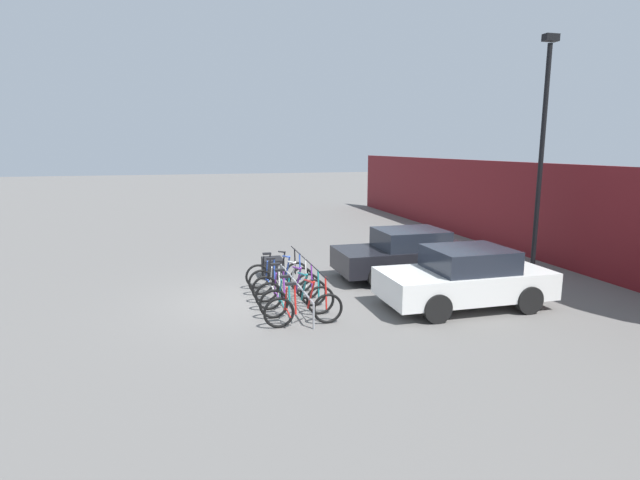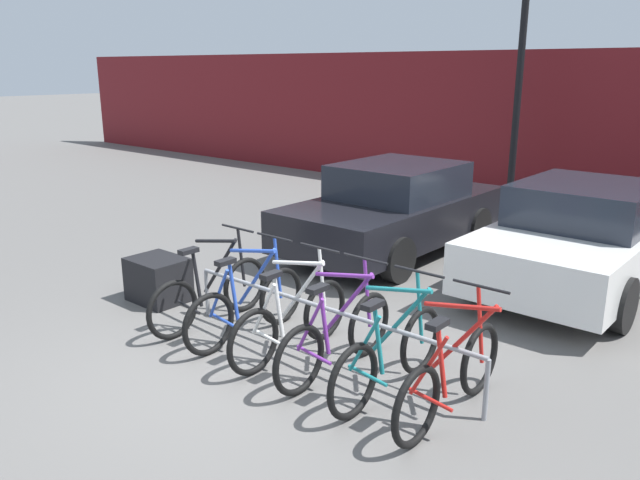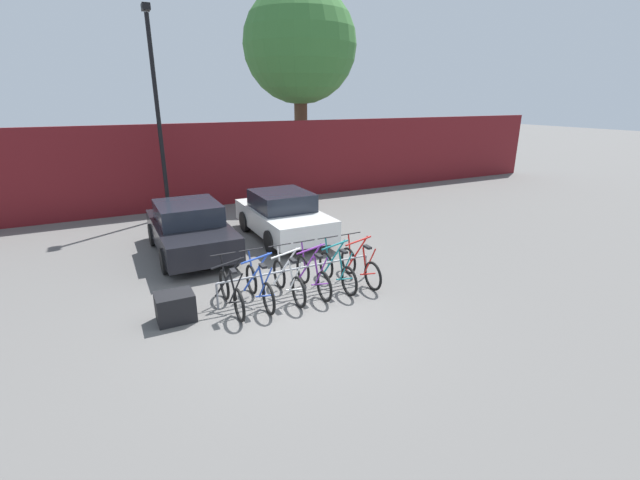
% 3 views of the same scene
% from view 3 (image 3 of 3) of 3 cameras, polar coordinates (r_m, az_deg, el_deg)
% --- Properties ---
extents(ground_plane, '(120.00, 120.00, 0.00)m').
position_cam_3_polar(ground_plane, '(8.79, -4.04, -9.15)').
color(ground_plane, '#605E5B').
extents(hoarding_wall, '(36.00, 0.16, 3.18)m').
position_cam_3_polar(hoarding_wall, '(17.14, -17.04, 9.32)').
color(hoarding_wall, maroon).
rests_on(hoarding_wall, ground).
extents(bike_rack, '(3.58, 0.04, 0.57)m').
position_cam_3_polar(bike_rack, '(9.32, -3.04, -4.18)').
color(bike_rack, gray).
rests_on(bike_rack, ground).
extents(bicycle_black, '(0.68, 1.71, 1.05)m').
position_cam_3_polar(bicycle_black, '(8.78, -11.76, -6.82)').
color(bicycle_black, black).
rests_on(bicycle_black, ground).
extents(bicycle_blue, '(0.68, 1.71, 1.05)m').
position_cam_3_polar(bicycle_blue, '(8.93, -8.08, -6.14)').
color(bicycle_blue, black).
rests_on(bicycle_blue, ground).
extents(bicycle_white, '(0.68, 1.71, 1.05)m').
position_cam_3_polar(bicycle_white, '(9.14, -4.23, -5.41)').
color(bicycle_white, black).
rests_on(bicycle_white, ground).
extents(bicycle_purple, '(0.68, 1.71, 1.05)m').
position_cam_3_polar(bicycle_purple, '(9.36, -0.94, -4.77)').
color(bicycle_purple, black).
rests_on(bicycle_purple, ground).
extents(bicycle_teal, '(0.68, 1.71, 1.05)m').
position_cam_3_polar(bicycle_teal, '(9.62, 2.29, -4.12)').
color(bicycle_teal, black).
rests_on(bicycle_teal, ground).
extents(bicycle_red, '(0.68, 1.71, 1.05)m').
position_cam_3_polar(bicycle_red, '(9.92, 5.37, -3.49)').
color(bicycle_red, black).
rests_on(bicycle_red, ground).
extents(car_black, '(1.91, 4.02, 1.40)m').
position_cam_3_polar(car_black, '(12.12, -16.95, 1.44)').
color(car_black, black).
rests_on(car_black, ground).
extents(car_white, '(1.91, 3.92, 1.40)m').
position_cam_3_polar(car_white, '(13.02, -4.97, 3.33)').
color(car_white, silver).
rests_on(car_white, ground).
extents(lamp_post, '(0.24, 0.44, 6.85)m').
position_cam_3_polar(lamp_post, '(15.82, -20.89, 16.25)').
color(lamp_post, black).
rests_on(lamp_post, ground).
extents(cargo_crate, '(0.70, 0.56, 0.55)m').
position_cam_3_polar(cargo_crate, '(8.70, -18.73, -8.45)').
color(cargo_crate, black).
rests_on(cargo_crate, ground).
extents(tree_behind_hoarding, '(4.94, 4.94, 8.73)m').
position_cam_3_polar(tree_behind_hoarding, '(20.48, -2.70, 24.40)').
color(tree_behind_hoarding, brown).
rests_on(tree_behind_hoarding, ground).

